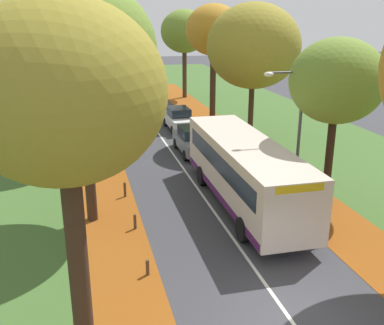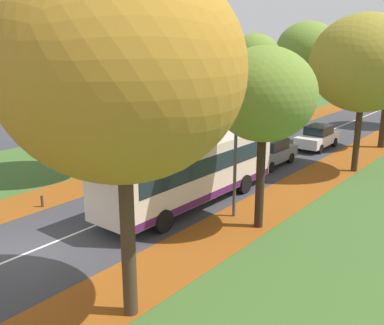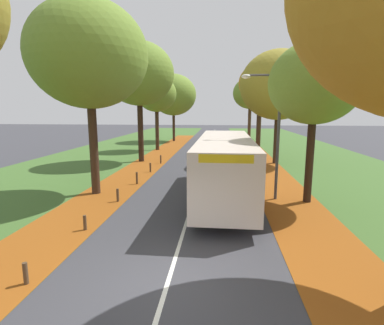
{
  "view_description": "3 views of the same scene",
  "coord_description": "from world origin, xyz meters",
  "px_view_note": "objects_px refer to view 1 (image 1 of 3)",
  "views": [
    {
      "loc": [
        -5.33,
        -9.72,
        8.29
      ],
      "look_at": [
        -0.15,
        10.79,
        1.2
      ],
      "focal_mm": 42.0,
      "sensor_mm": 36.0,
      "label": 1
    },
    {
      "loc": [
        14.0,
        -7.81,
        7.62
      ],
      "look_at": [
        0.24,
        9.57,
        1.42
      ],
      "focal_mm": 42.0,
      "sensor_mm": 36.0,
      "label": 2
    },
    {
      "loc": [
        1.27,
        -6.7,
        4.32
      ],
      "look_at": [
        -0.41,
        10.91,
        1.21
      ],
      "focal_mm": 28.0,
      "sensor_mm": 36.0,
      "label": 3
    }
  ],
  "objects_px": {
    "tree_left_nearest": "(63,95)",
    "tree_left_mid": "(73,33)",
    "tree_left_distant": "(75,35)",
    "tree_right_distant": "(184,32)",
    "bollard_sixth": "(114,149)",
    "car_grey_lead": "(193,140)",
    "bollard_fourth": "(125,190)",
    "car_white_following": "(179,119)",
    "tree_left_far": "(72,46)",
    "bollard_second": "(148,268)",
    "streetlamp_right": "(293,122)",
    "tree_right_near": "(337,82)",
    "tree_right_far": "(214,31)",
    "bollard_third": "(135,222)",
    "bus": "(245,169)",
    "tree_right_mid": "(254,46)",
    "tree_left_near": "(80,50)",
    "bollard_fifth": "(118,167)"
  },
  "relations": [
    {
      "from": "tree_left_nearest",
      "to": "tree_left_mid",
      "type": "bearing_deg",
      "value": 89.23
    },
    {
      "from": "tree_left_distant",
      "to": "tree_right_distant",
      "type": "distance_m",
      "value": 10.42
    },
    {
      "from": "bollard_sixth",
      "to": "car_grey_lead",
      "type": "distance_m",
      "value": 4.88
    },
    {
      "from": "bollard_fourth",
      "to": "car_white_following",
      "type": "height_order",
      "value": "car_white_following"
    },
    {
      "from": "tree_left_mid",
      "to": "tree_left_far",
      "type": "relative_size",
      "value": 1.23
    },
    {
      "from": "tree_left_nearest",
      "to": "bollard_fourth",
      "type": "bearing_deg",
      "value": 78.96
    },
    {
      "from": "bollard_second",
      "to": "bollard_fourth",
      "type": "height_order",
      "value": "bollard_fourth"
    },
    {
      "from": "bollard_sixth",
      "to": "car_grey_lead",
      "type": "relative_size",
      "value": 0.16
    },
    {
      "from": "streetlamp_right",
      "to": "car_grey_lead",
      "type": "bearing_deg",
      "value": 106.5
    },
    {
      "from": "tree_right_near",
      "to": "tree_right_far",
      "type": "relative_size",
      "value": 0.82
    },
    {
      "from": "tree_right_far",
      "to": "bollard_second",
      "type": "bearing_deg",
      "value": -111.83
    },
    {
      "from": "bollard_third",
      "to": "tree_left_far",
      "type": "bearing_deg",
      "value": 96.19
    },
    {
      "from": "bus",
      "to": "car_grey_lead",
      "type": "relative_size",
      "value": 2.48
    },
    {
      "from": "tree_right_mid",
      "to": "bollard_sixth",
      "type": "bearing_deg",
      "value": -173.52
    },
    {
      "from": "bollard_fourth",
      "to": "tree_right_near",
      "type": "bearing_deg",
      "value": -16.08
    },
    {
      "from": "bollard_third",
      "to": "bollard_fourth",
      "type": "xyz_separation_m",
      "value": [
        -0.04,
        3.44,
        0.04
      ]
    },
    {
      "from": "tree_left_near",
      "to": "tree_right_distant",
      "type": "relative_size",
      "value": 1.11
    },
    {
      "from": "bollard_sixth",
      "to": "tree_left_near",
      "type": "bearing_deg",
      "value": -100.25
    },
    {
      "from": "tree_right_distant",
      "to": "bollard_fourth",
      "type": "xyz_separation_m",
      "value": [
        -8.76,
        -24.84,
        -6.14
      ]
    },
    {
      "from": "tree_left_far",
      "to": "tree_right_far",
      "type": "xyz_separation_m",
      "value": [
        10.81,
        -0.16,
        0.96
      ]
    },
    {
      "from": "tree_left_far",
      "to": "tree_right_distant",
      "type": "height_order",
      "value": "tree_right_distant"
    },
    {
      "from": "tree_right_near",
      "to": "car_grey_lead",
      "type": "xyz_separation_m",
      "value": [
        -4.2,
        8.57,
        -4.66
      ]
    },
    {
      "from": "tree_right_far",
      "to": "bollard_third",
      "type": "distance_m",
      "value": 21.55
    },
    {
      "from": "tree_right_near",
      "to": "bollard_fourth",
      "type": "xyz_separation_m",
      "value": [
        -9.02,
        2.6,
        -5.12
      ]
    },
    {
      "from": "tree_right_far",
      "to": "streetlamp_right",
      "type": "xyz_separation_m",
      "value": [
        -1.55,
        -17.38,
        -3.2
      ]
    },
    {
      "from": "car_grey_lead",
      "to": "tree_right_far",
      "type": "bearing_deg",
      "value": 66.35
    },
    {
      "from": "car_grey_lead",
      "to": "bollard_second",
      "type": "bearing_deg",
      "value": -110.5
    },
    {
      "from": "tree_right_far",
      "to": "bollard_fifth",
      "type": "distance_m",
      "value": 16.03
    },
    {
      "from": "tree_left_distant",
      "to": "bollard_third",
      "type": "height_order",
      "value": "tree_left_distant"
    },
    {
      "from": "tree_left_nearest",
      "to": "bollard_fifth",
      "type": "xyz_separation_m",
      "value": [
        2.05,
        13.99,
        -6.39
      ]
    },
    {
      "from": "bollard_second",
      "to": "bollard_sixth",
      "type": "relative_size",
      "value": 0.82
    },
    {
      "from": "tree_right_far",
      "to": "bollard_sixth",
      "type": "distance_m",
      "value": 13.7
    },
    {
      "from": "tree_left_distant",
      "to": "bollard_second",
      "type": "distance_m",
      "value": 32.23
    },
    {
      "from": "tree_left_mid",
      "to": "tree_left_near",
      "type": "bearing_deg",
      "value": -88.71
    },
    {
      "from": "tree_right_mid",
      "to": "bollard_fifth",
      "type": "relative_size",
      "value": 13.49
    },
    {
      "from": "bollard_third",
      "to": "streetlamp_right",
      "type": "height_order",
      "value": "streetlamp_right"
    },
    {
      "from": "tree_left_nearest",
      "to": "bus",
      "type": "bearing_deg",
      "value": 49.23
    },
    {
      "from": "streetlamp_right",
      "to": "car_grey_lead",
      "type": "xyz_separation_m",
      "value": [
        -2.45,
        8.26,
        -2.92
      ]
    },
    {
      "from": "car_grey_lead",
      "to": "car_white_following",
      "type": "bearing_deg",
      "value": 85.35
    },
    {
      "from": "tree_left_near",
      "to": "bus",
      "type": "height_order",
      "value": "tree_left_near"
    },
    {
      "from": "tree_left_mid",
      "to": "tree_right_distant",
      "type": "xyz_separation_m",
      "value": [
        10.57,
        17.03,
        -0.69
      ]
    },
    {
      "from": "tree_right_mid",
      "to": "streetlamp_right",
      "type": "xyz_separation_m",
      "value": [
        -2.08,
        -10.23,
        -2.49
      ]
    },
    {
      "from": "bollard_fourth",
      "to": "tree_left_far",
      "type": "bearing_deg",
      "value": 97.45
    },
    {
      "from": "tree_left_nearest",
      "to": "tree_left_far",
      "type": "distance_m",
      "value": 25.81
    },
    {
      "from": "tree_right_distant",
      "to": "car_white_following",
      "type": "xyz_separation_m",
      "value": [
        -3.45,
        -12.88,
        -5.69
      ]
    },
    {
      "from": "tree_left_distant",
      "to": "tree_right_far",
      "type": "xyz_separation_m",
      "value": [
        10.47,
        -9.63,
        0.59
      ]
    },
    {
      "from": "tree_left_distant",
      "to": "bollard_fourth",
      "type": "xyz_separation_m",
      "value": [
        1.66,
        -24.72,
        -5.99
      ]
    },
    {
      "from": "tree_left_mid",
      "to": "car_white_following",
      "type": "xyz_separation_m",
      "value": [
        7.12,
        4.16,
        -6.38
      ]
    },
    {
      "from": "bollard_fourth",
      "to": "car_grey_lead",
      "type": "bearing_deg",
      "value": 51.1
    },
    {
      "from": "tree_left_near",
      "to": "tree_left_distant",
      "type": "relative_size",
      "value": 1.04
    }
  ]
}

